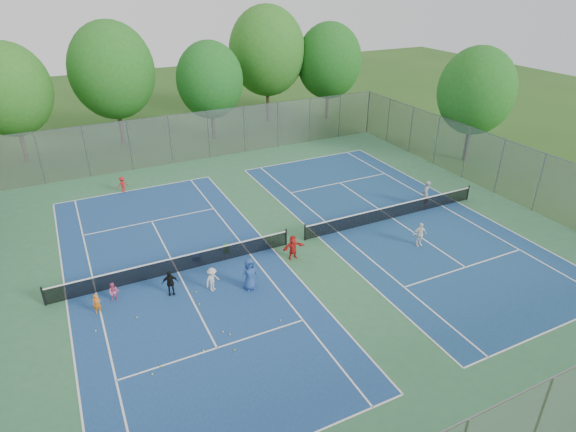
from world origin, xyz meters
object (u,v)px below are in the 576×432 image
at_px(net_left, 177,265).
at_px(instructor, 426,194).
at_px(net_right, 393,212).
at_px(ball_crate, 196,258).
at_px(ball_hopper, 226,248).

relative_size(net_left, instructor, 6.92).
relative_size(net_left, net_right, 1.00).
bearing_deg(net_left, net_right, 0.00).
bearing_deg(ball_crate, ball_hopper, 1.77).
distance_m(net_right, instructor, 3.07).
distance_m(net_left, ball_hopper, 3.11).
bearing_deg(ball_hopper, net_right, -4.09).
relative_size(net_right, instructor, 6.92).
xyz_separation_m(net_right, instructor, (2.99, 0.47, 0.48)).
bearing_deg(net_right, ball_hopper, 175.91).
height_order(net_right, ball_hopper, net_right).
bearing_deg(instructor, ball_hopper, -32.89).
xyz_separation_m(net_left, net_right, (14.00, 0.00, 0.00)).
relative_size(net_left, ball_crate, 34.61).
relative_size(ball_crate, ball_hopper, 0.73).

